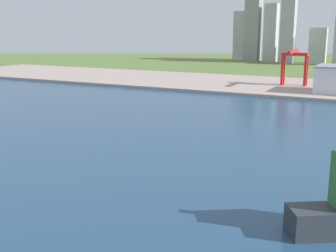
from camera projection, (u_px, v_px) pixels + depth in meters
ground_plane at (224, 127)px, 254.34m from camera, size 2400.00×2400.00×0.00m
water_bay at (180, 152)px, 202.16m from camera, size 840.00×360.00×0.15m
industrial_pier at (291, 87)px, 419.27m from camera, size 840.00×140.00×2.50m
port_crane_red at (295, 60)px, 413.79m from camera, size 23.99×41.31×34.03m
distant_skyline at (281, 32)px, 728.38m from camera, size 208.27×76.66×123.79m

